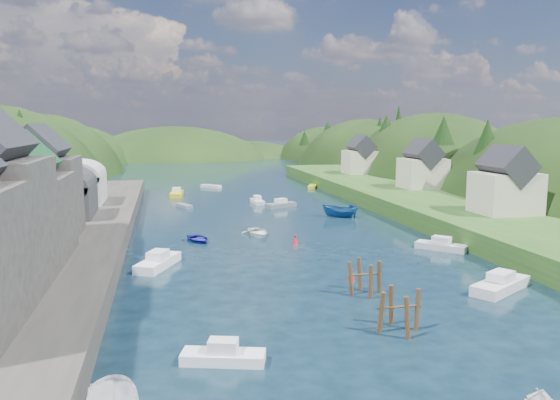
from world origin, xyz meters
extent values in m
plane|color=black|center=(0.00, 50.00, 0.00)|extent=(600.00, 600.00, 0.00)
ellipsoid|color=black|center=(-45.00, 75.00, -9.10)|extent=(44.00, 75.56, 52.00)
ellipsoid|color=black|center=(-45.00, 118.00, -8.43)|extent=(44.00, 75.56, 48.19)
ellipsoid|color=black|center=(-45.00, 160.00, -6.82)|extent=(44.00, 75.56, 39.00)
ellipsoid|color=black|center=(45.00, 75.00, -8.40)|extent=(36.00, 75.56, 48.00)
ellipsoid|color=black|center=(45.00, 118.00, -7.78)|extent=(36.00, 75.56, 44.49)
ellipsoid|color=black|center=(45.00, 160.00, -6.30)|extent=(36.00, 75.56, 36.00)
ellipsoid|color=black|center=(-10.00, 170.00, -10.00)|extent=(80.00, 60.00, 44.00)
ellipsoid|color=black|center=(18.00, 180.00, -12.00)|extent=(70.00, 56.00, 36.00)
cone|color=black|center=(-38.02, 65.45, 12.75)|extent=(4.73, 4.73, 5.95)
cone|color=black|center=(-42.21, 73.16, 13.10)|extent=(4.34, 4.34, 7.00)
cone|color=black|center=(-37.11, 80.45, 8.57)|extent=(5.28, 5.28, 5.46)
cone|color=black|center=(-43.80, 93.79, 12.38)|extent=(4.77, 4.77, 6.68)
cone|color=black|center=(-36.97, 104.17, 8.42)|extent=(4.07, 4.07, 4.85)
cone|color=black|center=(-41.98, 119.38, 9.86)|extent=(4.56, 4.56, 8.30)
cone|color=black|center=(-40.95, 125.63, 8.37)|extent=(4.75, 4.75, 6.08)
cone|color=black|center=(-38.31, 134.75, 8.87)|extent=(4.27, 4.27, 7.03)
cone|color=black|center=(35.62, 39.89, 10.32)|extent=(5.29, 5.29, 7.39)
cone|color=black|center=(34.51, 51.59, 12.05)|extent=(4.07, 4.07, 5.13)
cone|color=black|center=(38.21, 60.98, 8.36)|extent=(3.40, 3.40, 6.19)
cone|color=black|center=(42.37, 73.62, 11.13)|extent=(4.94, 4.94, 8.21)
cone|color=black|center=(36.19, 80.85, 12.13)|extent=(5.25, 5.25, 6.16)
cone|color=black|center=(44.07, 91.91, 13.18)|extent=(3.36, 3.36, 9.44)
cone|color=black|center=(43.83, 103.42, 11.06)|extent=(4.57, 4.57, 7.81)
cone|color=black|center=(41.00, 119.45, 9.33)|extent=(3.59, 3.59, 6.77)
cone|color=black|center=(37.17, 129.78, 11.33)|extent=(4.14, 4.14, 5.48)
cone|color=black|center=(32.53, 141.06, 8.16)|extent=(3.83, 3.83, 5.03)
cube|color=#2D2B28|center=(-24.00, 20.00, 1.00)|extent=(12.00, 110.00, 2.00)
cube|color=#2D2B28|center=(-26.00, 12.00, 5.50)|extent=(8.00, 9.00, 7.00)
cube|color=#1E592D|center=(-26.00, 12.00, 9.96)|extent=(5.88, 9.36, 5.88)
cube|color=#2D2B28|center=(-26.00, 21.00, 6.00)|extent=(7.00, 8.00, 8.00)
cube|color=black|center=(-26.00, 21.00, 10.84)|extent=(5.15, 8.32, 5.15)
cube|color=#2D2D30|center=(-26.00, 33.00, 4.00)|extent=(7.00, 9.00, 4.00)
cylinder|color=#2D2D30|center=(-26.00, 33.00, 6.00)|extent=(7.00, 9.00, 7.00)
cube|color=#B2B2A8|center=(-26.00, 45.00, 4.00)|extent=(7.00, 9.00, 4.00)
cylinder|color=#B2B2A8|center=(-26.00, 45.00, 6.00)|extent=(7.00, 9.00, 7.00)
cube|color=#234719|center=(25.00, 40.00, 1.20)|extent=(16.00, 120.00, 2.40)
cube|color=beige|center=(27.00, 22.00, 4.90)|extent=(7.00, 6.00, 5.00)
cube|color=black|center=(27.00, 22.00, 8.24)|extent=(5.15, 6.24, 5.15)
cube|color=beige|center=(29.00, 48.00, 4.90)|extent=(7.00, 6.00, 5.00)
cube|color=black|center=(29.00, 48.00, 8.24)|extent=(5.15, 6.24, 5.15)
cube|color=beige|center=(28.00, 75.00, 4.90)|extent=(7.00, 6.00, 5.00)
cube|color=black|center=(28.00, 75.00, 8.24)|extent=(5.15, 6.24, 5.15)
cylinder|color=#382314|center=(2.06, -5.39, 1.08)|extent=(0.32, 0.32, 3.35)
cylinder|color=#382314|center=(0.80, -4.13, 1.08)|extent=(0.32, 0.32, 3.35)
cylinder|color=#382314|center=(-0.46, -5.39, 1.08)|extent=(0.32, 0.32, 3.35)
cylinder|color=#382314|center=(0.80, -6.65, 1.08)|extent=(0.32, 0.32, 3.35)
cylinder|color=#382314|center=(0.80, -5.39, 1.65)|extent=(3.03, 0.16, 0.16)
cylinder|color=#382314|center=(2.64, 2.44, 1.03)|extent=(0.32, 0.32, 3.26)
cylinder|color=#382314|center=(1.45, 3.63, 1.03)|extent=(0.32, 0.32, 3.26)
cylinder|color=#382314|center=(0.27, 2.44, 1.03)|extent=(0.32, 0.32, 3.26)
cylinder|color=#382314|center=(1.45, 1.26, 1.03)|extent=(0.32, 0.32, 3.26)
cylinder|color=#382314|center=(1.45, 2.44, 1.60)|extent=(2.85, 0.16, 0.16)
cone|color=#B10E17|center=(1.63, 6.21, 0.45)|extent=(0.70, 0.70, 0.90)
sphere|color=#B10E17|center=(1.63, 6.21, 0.95)|extent=(0.30, 0.30, 0.30)
cone|color=#B10E17|center=(0.24, 20.93, 0.45)|extent=(0.70, 0.70, 0.90)
sphere|color=#B10E17|center=(0.24, 20.93, 0.95)|extent=(0.30, 0.30, 0.30)
cube|color=slate|center=(4.22, 47.19, 0.32)|extent=(5.36, 3.59, 0.72)
cube|color=silver|center=(4.22, 47.19, 1.07)|extent=(2.11, 1.80, 0.70)
cube|color=white|center=(-14.70, 14.13, 0.40)|extent=(4.47, 6.57, 0.88)
cube|color=silver|center=(-14.70, 14.13, 1.23)|extent=(2.23, 2.60, 0.70)
cube|color=gold|center=(-11.75, 64.15, 0.38)|extent=(2.72, 6.29, 0.85)
cube|color=silver|center=(-11.75, 64.15, 1.20)|extent=(1.65, 2.29, 0.70)
cube|color=silver|center=(12.46, 0.93, 0.40)|extent=(6.56, 5.13, 0.90)
cube|color=silver|center=(12.46, 0.93, 1.25)|extent=(2.68, 2.43, 0.70)
cube|color=slate|center=(-10.88, 50.20, 0.24)|extent=(2.68, 4.03, 0.54)
cube|color=yellow|center=(16.16, 71.22, 0.28)|extent=(3.09, 4.67, 0.62)
cube|color=silver|center=(14.85, 15.00, 0.34)|extent=(4.98, 5.04, 0.75)
cube|color=silver|center=(14.85, 15.00, 1.10)|extent=(2.18, 2.19, 0.70)
imported|color=navy|center=(10.54, 36.38, 0.85)|extent=(5.51, 3.71, 1.99)
cube|color=silver|center=(1.23, 51.96, 0.30)|extent=(1.86, 4.81, 0.66)
cube|color=silver|center=(1.23, 51.96, 1.01)|extent=(1.19, 1.72, 0.70)
imported|color=silver|center=(-3.00, 26.65, 0.34)|extent=(3.93, 5.09, 0.97)
cube|color=white|center=(-10.91, -7.68, 0.30)|extent=(4.98, 2.79, 0.66)
cube|color=silver|center=(-10.91, -7.68, 1.01)|extent=(1.89, 1.50, 0.70)
cube|color=silver|center=(-4.47, 75.70, 0.28)|extent=(4.30, 4.07, 0.62)
imported|color=navy|center=(-10.33, 24.67, 0.29)|extent=(4.22, 4.96, 0.87)
camera|label=1|loc=(-13.88, -37.05, 13.56)|focal=35.00mm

